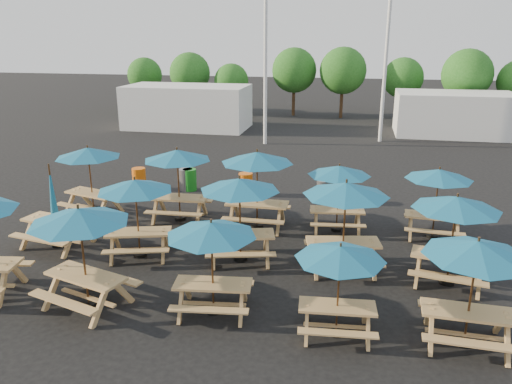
% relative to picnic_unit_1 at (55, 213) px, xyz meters
% --- Properties ---
extents(ground, '(120.00, 120.00, 0.00)m').
position_rel_picnic_unit_1_xyz_m(ground, '(5.41, 1.48, -1.04)').
color(ground, black).
rests_on(ground, ground).
extents(picnic_unit_1, '(2.26, 2.06, 2.53)m').
position_rel_picnic_unit_1_xyz_m(picnic_unit_1, '(0.00, 0.00, 0.00)').
color(picnic_unit_1, tan).
rests_on(picnic_unit_1, ground).
extents(picnic_unit_2, '(2.69, 2.69, 2.41)m').
position_rel_picnic_unit_1_xyz_m(picnic_unit_2, '(-0.34, 2.73, 1.04)').
color(picnic_unit_2, tan).
rests_on(picnic_unit_2, ground).
extents(picnic_unit_3, '(2.76, 2.76, 2.44)m').
position_rel_picnic_unit_1_xyz_m(picnic_unit_3, '(2.65, -3.00, 1.07)').
color(picnic_unit_3, tan).
rests_on(picnic_unit_3, ground).
extents(picnic_unit_4, '(2.57, 2.57, 2.29)m').
position_rel_picnic_unit_1_xyz_m(picnic_unit_4, '(2.68, -0.19, 0.94)').
color(picnic_unit_4, tan).
rests_on(picnic_unit_4, ground).
extents(picnic_unit_5, '(2.34, 2.34, 2.46)m').
position_rel_picnic_unit_1_xyz_m(picnic_unit_5, '(2.80, 2.81, 1.09)').
color(picnic_unit_5, tan).
rests_on(picnic_unit_5, ground).
extents(picnic_unit_6, '(2.22, 2.22, 2.21)m').
position_rel_picnic_unit_1_xyz_m(picnic_unit_6, '(5.56, -2.66, 0.87)').
color(picnic_unit_6, tan).
rests_on(picnic_unit_6, ground).
extents(picnic_unit_7, '(2.64, 2.64, 2.40)m').
position_rel_picnic_unit_1_xyz_m(picnic_unit_7, '(5.54, 0.13, 1.03)').
color(picnic_unit_7, tan).
rests_on(picnic_unit_7, ground).
extents(picnic_unit_8, '(2.31, 2.31, 2.54)m').
position_rel_picnic_unit_1_xyz_m(picnic_unit_8, '(5.50, 2.67, 1.16)').
color(picnic_unit_8, tan).
rests_on(picnic_unit_8, ground).
extents(picnic_unit_9, '(1.98, 1.98, 2.03)m').
position_rel_picnic_unit_1_xyz_m(picnic_unit_9, '(8.33, -2.99, 0.72)').
color(picnic_unit_9, tan).
rests_on(picnic_unit_9, ground).
extents(picnic_unit_10, '(2.60, 2.60, 2.46)m').
position_rel_picnic_unit_1_xyz_m(picnic_unit_10, '(8.34, 0.10, 1.09)').
color(picnic_unit_10, tan).
rests_on(picnic_unit_10, ground).
extents(picnic_unit_11, '(2.17, 2.17, 2.17)m').
position_rel_picnic_unit_1_xyz_m(picnic_unit_11, '(8.06, 2.87, 0.84)').
color(picnic_unit_11, tan).
rests_on(picnic_unit_11, ground).
extents(picnic_unit_12, '(2.18, 2.18, 2.30)m').
position_rel_picnic_unit_1_xyz_m(picnic_unit_12, '(10.91, -2.83, 0.95)').
color(picnic_unit_12, tan).
rests_on(picnic_unit_12, ground).
extents(picnic_unit_13, '(2.48, 2.48, 2.34)m').
position_rel_picnic_unit_1_xyz_m(picnic_unit_13, '(10.98, -0.18, 0.99)').
color(picnic_unit_13, tan).
rests_on(picnic_unit_13, ground).
extents(picnic_unit_14, '(2.15, 2.15, 2.21)m').
position_rel_picnic_unit_1_xyz_m(picnic_unit_14, '(11.01, 2.89, 0.88)').
color(picnic_unit_14, tan).
rests_on(picnic_unit_14, ground).
extents(waste_bin_0, '(0.54, 0.54, 0.87)m').
position_rel_picnic_unit_1_xyz_m(waste_bin_0, '(-0.01, 5.84, -0.60)').
color(waste_bin_0, '#E1600D').
rests_on(waste_bin_0, ground).
extents(waste_bin_1, '(0.54, 0.54, 0.87)m').
position_rel_picnic_unit_1_xyz_m(waste_bin_1, '(1.90, 6.10, -0.60)').
color(waste_bin_1, gray).
rests_on(waste_bin_1, ground).
extents(waste_bin_2, '(0.54, 0.54, 0.87)m').
position_rel_picnic_unit_1_xyz_m(waste_bin_2, '(2.05, 6.09, -0.60)').
color(waste_bin_2, '#167E1D').
rests_on(waste_bin_2, ground).
extents(waste_bin_3, '(0.54, 0.54, 0.87)m').
position_rel_picnic_unit_1_xyz_m(waste_bin_3, '(4.40, 5.94, -0.60)').
color(waste_bin_3, '#E1600D').
rests_on(waste_bin_3, ground).
extents(waste_bin_4, '(0.54, 0.54, 0.87)m').
position_rel_picnic_unit_1_xyz_m(waste_bin_4, '(7.46, 5.61, -0.60)').
color(waste_bin_4, gray).
rests_on(waste_bin_4, ground).
extents(mast_0, '(0.20, 0.20, 12.00)m').
position_rel_picnic_unit_1_xyz_m(mast_0, '(3.41, 15.48, 4.96)').
color(mast_0, silver).
rests_on(mast_0, ground).
extents(mast_1, '(0.20, 0.20, 12.00)m').
position_rel_picnic_unit_1_xyz_m(mast_1, '(9.91, 17.48, 4.96)').
color(mast_1, silver).
rests_on(mast_1, ground).
extents(event_tent_0, '(8.00, 4.00, 2.80)m').
position_rel_picnic_unit_1_xyz_m(event_tent_0, '(-2.59, 19.48, 0.36)').
color(event_tent_0, silver).
rests_on(event_tent_0, ground).
extents(event_tent_1, '(7.00, 4.00, 2.60)m').
position_rel_picnic_unit_1_xyz_m(event_tent_1, '(14.41, 20.48, 0.26)').
color(event_tent_1, silver).
rests_on(event_tent_1, ground).
extents(tree_0, '(2.80, 2.80, 4.24)m').
position_rel_picnic_unit_1_xyz_m(tree_0, '(-8.67, 26.73, 1.79)').
color(tree_0, '#382314').
rests_on(tree_0, ground).
extents(tree_1, '(3.11, 3.11, 4.72)m').
position_rel_picnic_unit_1_xyz_m(tree_1, '(-4.34, 25.38, 2.11)').
color(tree_1, '#382314').
rests_on(tree_1, ground).
extents(tree_2, '(2.59, 2.59, 3.93)m').
position_rel_picnic_unit_1_xyz_m(tree_2, '(-0.98, 25.13, 1.58)').
color(tree_2, '#382314').
rests_on(tree_2, ground).
extents(tree_3, '(3.36, 3.36, 5.09)m').
position_rel_picnic_unit_1_xyz_m(tree_3, '(3.65, 26.20, 2.37)').
color(tree_3, '#382314').
rests_on(tree_3, ground).
extents(tree_4, '(3.41, 3.41, 5.17)m').
position_rel_picnic_unit_1_xyz_m(tree_4, '(7.30, 25.74, 2.42)').
color(tree_4, '#382314').
rests_on(tree_4, ground).
extents(tree_5, '(2.94, 2.94, 4.45)m').
position_rel_picnic_unit_1_xyz_m(tree_5, '(11.63, 26.16, 1.93)').
color(tree_5, '#382314').
rests_on(tree_5, ground).
extents(tree_6, '(3.38, 3.38, 5.13)m').
position_rel_picnic_unit_1_xyz_m(tree_6, '(15.64, 24.38, 2.39)').
color(tree_6, '#382314').
rests_on(tree_6, ground).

